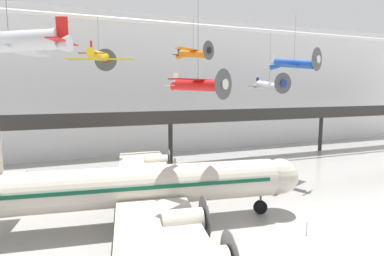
% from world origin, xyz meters
% --- Properties ---
extents(ground_plane, '(260.00, 260.00, 0.00)m').
position_xyz_m(ground_plane, '(0.00, 0.00, 0.00)').
color(ground_plane, '#9E9B96').
extents(hangar_back_wall, '(140.00, 3.00, 25.02)m').
position_xyz_m(hangar_back_wall, '(0.00, 37.35, 12.51)').
color(hangar_back_wall, white).
rests_on(hangar_back_wall, ground).
extents(mezzanine_walkway, '(110.00, 3.20, 8.66)m').
position_xyz_m(mezzanine_walkway, '(0.00, 26.55, 7.04)').
color(mezzanine_walkway, '#2D2B28').
rests_on(mezzanine_walkway, ground).
extents(ceiling_truss_beam, '(120.00, 0.60, 0.60)m').
position_xyz_m(ceiling_truss_beam, '(0.00, 25.85, 21.38)').
color(ceiling_truss_beam, silver).
extents(airliner_silver_main, '(30.57, 34.95, 10.15)m').
position_xyz_m(airliner_silver_main, '(-8.70, 7.19, 3.53)').
color(airliner_silver_main, beige).
rests_on(airliner_silver_main, ground).
extents(suspended_plane_white_twin, '(9.28, 7.59, 9.79)m').
position_xyz_m(suspended_plane_white_twin, '(16.59, 25.27, 12.36)').
color(suspended_plane_white_twin, silver).
extents(suspended_plane_blue_trainer, '(7.63, 6.67, 7.07)m').
position_xyz_m(suspended_plane_blue_trainer, '(12.27, 13.79, 15.02)').
color(suspended_plane_blue_trainer, '#1E4CAD').
extents(suspended_plane_yellow_lowwing, '(8.66, 7.36, 6.72)m').
position_xyz_m(suspended_plane_yellow_lowwing, '(-10.65, 23.35, 16.06)').
color(suspended_plane_yellow_lowwing, yellow).
extents(suspended_plane_silver_racer, '(6.87, 8.03, 7.88)m').
position_xyz_m(suspended_plane_silver_racer, '(-16.56, 1.44, 14.39)').
color(suspended_plane_silver_racer, silver).
extents(suspended_plane_orange_highwing, '(6.24, 5.65, 5.57)m').
position_xyz_m(suspended_plane_orange_highwing, '(0.97, 19.73, 16.48)').
color(suspended_plane_orange_highwing, orange).
extents(suspended_plane_red_highwing, '(6.16, 5.58, 9.86)m').
position_xyz_m(suspended_plane_red_highwing, '(-4.09, 4.98, 12.23)').
color(suspended_plane_red_highwing, red).
extents(stanchion_barrier, '(0.36, 0.36, 1.08)m').
position_xyz_m(stanchion_barrier, '(3.88, 0.82, 0.33)').
color(stanchion_barrier, '#B2B5BA').
rests_on(stanchion_barrier, ground).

